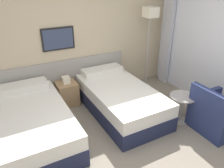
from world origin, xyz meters
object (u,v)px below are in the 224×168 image
Objects in this scene: bed_near_door at (34,123)px; bed_near_window at (120,99)px; side_table at (182,103)px; armchair at (218,116)px; nightstand at (67,93)px; floor_lamp at (150,20)px.

bed_near_door and bed_near_window have the same top height.
side_table is 0.61m from armchair.
nightstand is at bearing 45.69° from armchair.
nightstand is at bearing 177.01° from floor_lamp.
floor_lamp is 3.52× the size of side_table.
nightstand is (0.81, 0.76, -0.02)m from bed_near_door.
bed_near_door is at bearing 161.37° from side_table.
armchair is (0.08, -1.95, -1.32)m from floor_lamp.
bed_near_door is 3.24× the size of nightstand.
armchair is (0.38, -0.47, -0.10)m from side_table.
armchair is at bearing -24.71° from bed_near_door.
armchair is at bearing -45.64° from nightstand.
bed_near_door is 3.10m from armchair.
side_table is at bearing -101.50° from floor_lamp.
bed_near_window is 1.11m from nightstand.
floor_lamp reaches higher than nightstand.
side_table is at bearing -18.63° from bed_near_door.
floor_lamp is at bearing 30.33° from bed_near_window.
bed_near_window is 1.09× the size of floor_lamp.
bed_near_window reaches higher than side_table.
bed_near_window is 3.24× the size of nightstand.
bed_near_door reaches higher than side_table.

